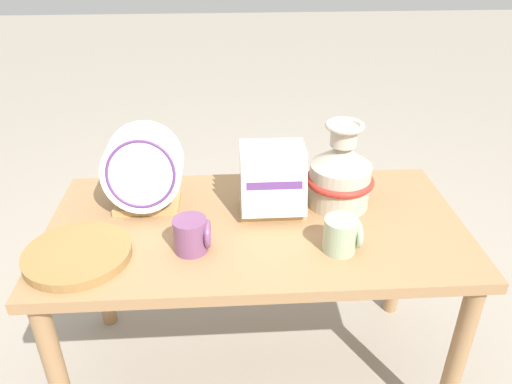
# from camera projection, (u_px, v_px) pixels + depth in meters

# --- Properties ---
(ground_plane) EXTENTS (14.00, 14.00, 0.00)m
(ground_plane) POSITION_uv_depth(u_px,v_px,m) (256.00, 367.00, 1.85)
(ground_plane) COLOR gray
(display_table) EXTENTS (1.27, 0.65, 0.64)m
(display_table) POSITION_uv_depth(u_px,v_px,m) (256.00, 245.00, 1.58)
(display_table) COLOR #9E754C
(display_table) RESTS_ON ground_plane
(ceramic_vase) EXTENTS (0.22, 0.22, 0.28)m
(ceramic_vase) POSITION_uv_depth(u_px,v_px,m) (340.00, 173.00, 1.57)
(ceramic_vase) COLOR beige
(ceramic_vase) RESTS_ON display_table
(dish_rack_round_plates) EXTENTS (0.25, 0.18, 0.26)m
(dish_rack_round_plates) POSITION_uv_depth(u_px,v_px,m) (144.00, 174.00, 1.55)
(dish_rack_round_plates) COLOR tan
(dish_rack_round_plates) RESTS_ON display_table
(dish_rack_square_plates) EXTENTS (0.21, 0.17, 0.22)m
(dish_rack_square_plates) POSITION_uv_depth(u_px,v_px,m) (273.00, 188.00, 1.55)
(dish_rack_square_plates) COLOR tan
(dish_rack_square_plates) RESTS_ON display_table
(wicker_charger_stack) EXTENTS (0.29, 0.29, 0.03)m
(wicker_charger_stack) POSITION_uv_depth(u_px,v_px,m) (78.00, 254.00, 1.37)
(wicker_charger_stack) COLOR olive
(wicker_charger_stack) RESTS_ON display_table
(mug_plum_glaze) EXTENTS (0.10, 0.10, 0.10)m
(mug_plum_glaze) POSITION_uv_depth(u_px,v_px,m) (192.00, 235.00, 1.39)
(mug_plum_glaze) COLOR #7A4770
(mug_plum_glaze) RESTS_ON display_table
(mug_sage_glaze) EXTENTS (0.10, 0.10, 0.10)m
(mug_sage_glaze) POSITION_uv_depth(u_px,v_px,m) (342.00, 235.00, 1.39)
(mug_sage_glaze) COLOR #9EB28E
(mug_sage_glaze) RESTS_ON display_table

